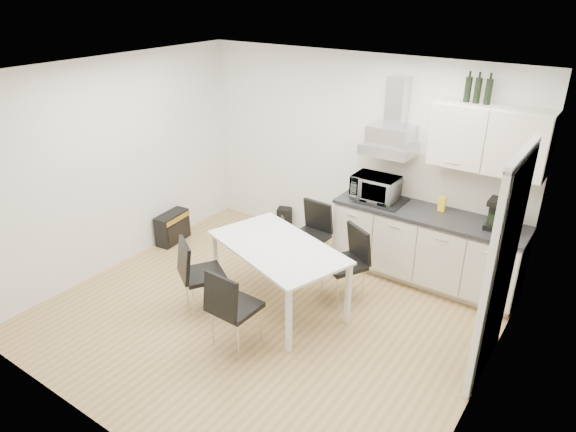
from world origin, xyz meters
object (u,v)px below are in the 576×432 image
at_px(floor_speaker, 284,219).
at_px(chair_near_right, 236,308).
at_px(guitar_amp, 172,227).
at_px(chair_far_left, 309,238).
at_px(chair_far_right, 343,265).
at_px(kitchenette, 432,218).
at_px(chair_near_left, 204,275).
at_px(dining_table, 278,252).

bearing_deg(floor_speaker, chair_near_right, -86.90).
bearing_deg(guitar_amp, chair_far_left, 6.23).
xyz_separation_m(chair_far_left, floor_speaker, (-0.91, 0.77, -0.27)).
bearing_deg(chair_far_right, chair_near_right, 99.11).
xyz_separation_m(kitchenette, chair_near_left, (-1.79, -2.00, -0.39)).
xyz_separation_m(kitchenette, chair_far_left, (-1.32, -0.61, -0.39)).
relative_size(kitchenette, chair_far_left, 2.86).
relative_size(chair_far_left, guitar_amp, 1.65).
distance_m(kitchenette, floor_speaker, 2.34).
xyz_separation_m(kitchenette, guitar_amp, (-3.30, -1.05, -0.62)).
bearing_deg(kitchenette, chair_near_right, -116.06).
bearing_deg(chair_far_left, chair_far_right, 155.95).
height_order(chair_far_left, guitar_amp, chair_far_left).
distance_m(kitchenette, chair_near_right, 2.56).
bearing_deg(chair_far_left, kitchenette, -152.73).
bearing_deg(kitchenette, chair_far_right, -124.20).
bearing_deg(chair_near_right, chair_far_left, 99.15).
xyz_separation_m(dining_table, guitar_amp, (-2.12, 0.41, -0.46)).
height_order(kitchenette, guitar_amp, kitchenette).
distance_m(chair_far_right, chair_near_right, 1.40).
height_order(chair_near_right, guitar_amp, chair_near_right).
xyz_separation_m(chair_near_left, floor_speaker, (-0.44, 2.17, -0.27)).
height_order(chair_far_left, chair_near_right, same).
distance_m(kitchenette, chair_near_left, 2.71).
xyz_separation_m(kitchenette, dining_table, (-1.18, -1.46, -0.15)).
xyz_separation_m(chair_far_right, floor_speaker, (-1.59, 1.11, -0.27)).
xyz_separation_m(chair_near_left, guitar_amp, (-1.51, 0.95, -0.23)).
height_order(chair_far_left, floor_speaker, chair_far_left).
relative_size(chair_far_right, chair_near_right, 1.00).
bearing_deg(guitar_amp, floor_speaker, 42.27).
bearing_deg(kitchenette, chair_far_left, -155.32).
relative_size(kitchenette, chair_far_right, 2.86).
distance_m(dining_table, floor_speaker, 2.00).
distance_m(kitchenette, guitar_amp, 3.52).
relative_size(chair_near_right, floor_speaker, 2.66).
height_order(chair_far_right, guitar_amp, chair_far_right).
relative_size(kitchenette, chair_near_right, 2.86).
relative_size(dining_table, guitar_amp, 3.28).
distance_m(kitchenette, chair_far_right, 1.21).
relative_size(kitchenette, dining_table, 1.44).
relative_size(chair_near_right, guitar_amp, 1.65).
xyz_separation_m(dining_table, floor_speaker, (-1.05, 1.63, -0.51)).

